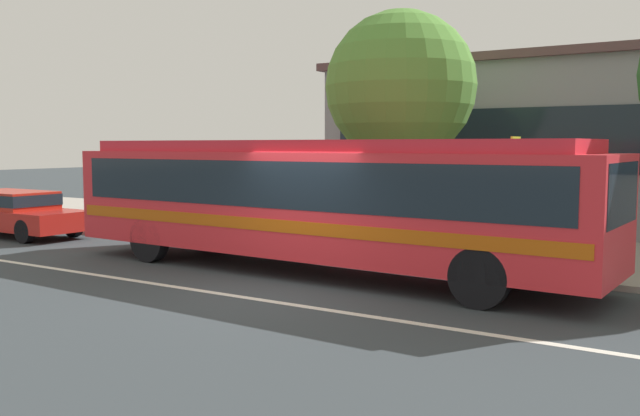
% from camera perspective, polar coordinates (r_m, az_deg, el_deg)
% --- Properties ---
extents(ground_plane, '(120.00, 120.00, 0.00)m').
position_cam_1_polar(ground_plane, '(12.52, -3.14, -6.84)').
color(ground_plane, '#333A3F').
extents(sidewalk_slab, '(60.00, 8.00, 0.12)m').
position_cam_1_polar(sidewalk_slab, '(18.73, 9.82, -2.69)').
color(sidewalk_slab, '#A1998F').
rests_on(sidewalk_slab, ground_plane).
extents(lane_stripe_center, '(56.00, 0.16, 0.01)m').
position_cam_1_polar(lane_stripe_center, '(11.90, -5.41, -7.49)').
color(lane_stripe_center, silver).
rests_on(lane_stripe_center, ground_plane).
extents(transit_bus, '(11.86, 2.89, 2.71)m').
position_cam_1_polar(transit_bus, '(14.08, -0.42, 1.02)').
color(transit_bus, red).
rests_on(transit_bus, ground_plane).
extents(sedan_behind_bus, '(4.81, 1.80, 1.29)m').
position_cam_1_polar(sedan_behind_bus, '(21.78, -24.03, -0.20)').
color(sedan_behind_bus, '#AD1E18').
rests_on(sedan_behind_bus, ground_plane).
extents(pedestrian_waiting_near_sign, '(0.38, 0.38, 1.77)m').
position_cam_1_polar(pedestrian_waiting_near_sign, '(18.41, -4.23, 0.67)').
color(pedestrian_waiting_near_sign, '#2F264F').
rests_on(pedestrian_waiting_near_sign, sidewalk_slab).
extents(pedestrian_walking_along_curb, '(0.46, 0.46, 1.70)m').
position_cam_1_polar(pedestrian_walking_along_curb, '(16.86, 6.16, 0.10)').
color(pedestrian_walking_along_curb, '#383831').
rests_on(pedestrian_walking_along_curb, sidewalk_slab).
extents(bus_stop_sign, '(0.08, 0.44, 2.66)m').
position_cam_1_polar(bus_stop_sign, '(14.16, 15.77, 1.80)').
color(bus_stop_sign, gray).
rests_on(bus_stop_sign, sidewalk_slab).
extents(street_tree_near_stop, '(3.79, 3.79, 5.86)m').
position_cam_1_polar(street_tree_near_stop, '(17.72, 6.68, 9.91)').
color(street_tree_near_stop, brown).
rests_on(street_tree_near_stop, sidewalk_slab).
extents(station_building, '(15.71, 9.33, 5.24)m').
position_cam_1_polar(station_building, '(24.06, 22.07, 4.88)').
color(station_building, gray).
rests_on(station_building, ground_plane).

